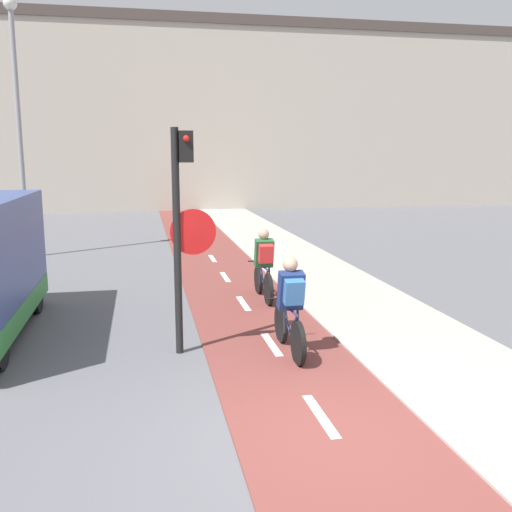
% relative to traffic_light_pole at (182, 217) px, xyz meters
% --- Properties ---
extents(ground_plane, '(120.00, 120.00, 0.00)m').
position_rel_traffic_light_pole_xyz_m(ground_plane, '(1.34, -2.96, -2.04)').
color(ground_plane, '#5B5B60').
extents(bike_lane, '(2.12, 60.00, 0.02)m').
position_rel_traffic_light_pole_xyz_m(bike_lane, '(1.34, -2.95, -2.03)').
color(bike_lane, brown).
rests_on(bike_lane, ground_plane).
extents(building_row_background, '(60.00, 5.20, 9.84)m').
position_rel_traffic_light_pole_xyz_m(building_row_background, '(1.34, 24.10, 2.89)').
color(building_row_background, '#B2A899').
rests_on(building_row_background, ground_plane).
extents(traffic_light_pole, '(0.67, 0.25, 3.31)m').
position_rel_traffic_light_pole_xyz_m(traffic_light_pole, '(0.00, 0.00, 0.00)').
color(traffic_light_pole, black).
rests_on(traffic_light_pole, ground_plane).
extents(street_lamp_far, '(0.36, 0.36, 7.08)m').
position_rel_traffic_light_pole_xyz_m(street_lamp_far, '(-3.84, 8.93, 2.26)').
color(street_lamp_far, gray).
rests_on(street_lamp_far, ground_plane).
extents(cyclist_near, '(0.46, 1.64, 1.47)m').
position_rel_traffic_light_pole_xyz_m(cyclist_near, '(1.52, -0.38, -1.34)').
color(cyclist_near, black).
rests_on(cyclist_near, ground_plane).
extents(cyclist_far, '(0.46, 1.60, 1.46)m').
position_rel_traffic_light_pole_xyz_m(cyclist_far, '(1.81, 2.80, -1.34)').
color(cyclist_far, black).
rests_on(cyclist_far, ground_plane).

